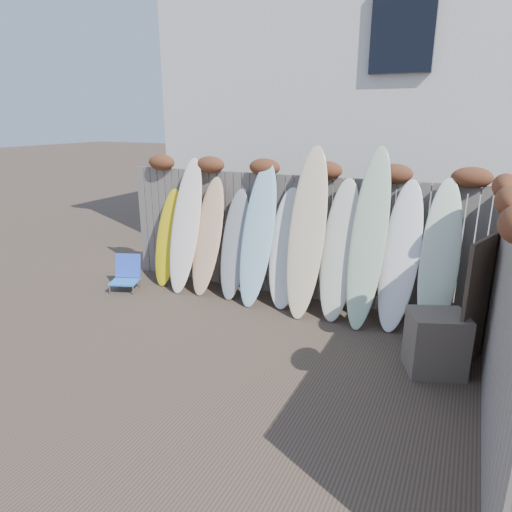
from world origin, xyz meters
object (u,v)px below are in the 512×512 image
at_px(wooden_crate, 436,343).
at_px(surfboard_0, 168,237).
at_px(beach_chair, 126,274).
at_px(lattice_panel, 480,302).

xyz_separation_m(wooden_crate, surfboard_0, (-4.57, 1.17, 0.47)).
xyz_separation_m(beach_chair, wooden_crate, (5.06, -0.58, 0.09)).
xyz_separation_m(beach_chair, lattice_panel, (5.46, -0.18, 0.52)).
bearing_deg(wooden_crate, surfboard_0, 165.65).
bearing_deg(surfboard_0, lattice_panel, -6.63).
bearing_deg(lattice_panel, surfboard_0, -170.40).
height_order(beach_chair, wooden_crate, wooden_crate).
distance_m(beach_chair, wooden_crate, 5.09).
bearing_deg(surfboard_0, wooden_crate, -12.10).
bearing_deg(lattice_panel, beach_chair, -163.46).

